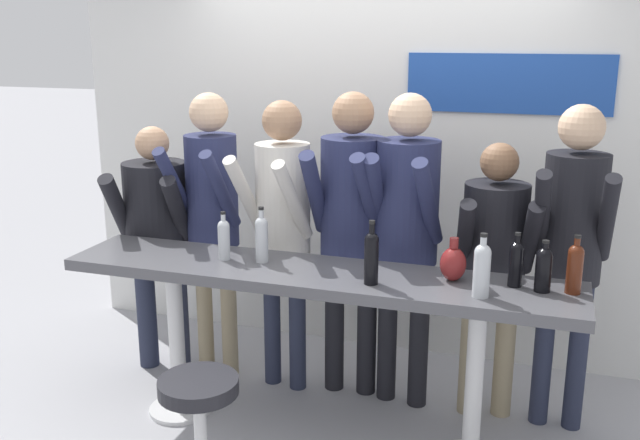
% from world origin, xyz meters
% --- Properties ---
extents(ground_plane, '(40.00, 40.00, 0.00)m').
position_xyz_m(ground_plane, '(0.00, 0.00, 0.00)').
color(ground_plane, '#9E9EA3').
extents(back_wall, '(4.30, 0.12, 2.71)m').
position_xyz_m(back_wall, '(0.01, 1.30, 1.36)').
color(back_wall, silver).
rests_on(back_wall, ground_plane).
extents(tasting_table, '(2.70, 0.52, 0.96)m').
position_xyz_m(tasting_table, '(0.00, 0.00, 0.81)').
color(tasting_table, '#4C4C51').
rests_on(tasting_table, ground_plane).
extents(bar_stool, '(0.39, 0.39, 0.62)m').
position_xyz_m(bar_stool, '(-0.33, -0.68, 0.41)').
color(bar_stool, silver).
rests_on(bar_stool, ground_plane).
extents(person_far_left, '(0.53, 0.60, 1.59)m').
position_xyz_m(person_far_left, '(-1.22, 0.48, 0.98)').
color(person_far_left, '#23283D').
rests_on(person_far_left, ground_plane).
extents(person_left, '(0.39, 0.53, 1.81)m').
position_xyz_m(person_left, '(-0.85, 0.52, 1.14)').
color(person_left, gray).
rests_on(person_left, ground_plane).
extents(person_center_left, '(0.43, 0.56, 1.78)m').
position_xyz_m(person_center_left, '(-0.37, 0.49, 1.12)').
color(person_center_left, '#23283D').
rests_on(person_center_left, ground_plane).
extents(person_center, '(0.46, 0.58, 1.83)m').
position_xyz_m(person_center, '(0.04, 0.55, 1.14)').
color(person_center, black).
rests_on(person_center, ground_plane).
extents(person_center_right, '(0.47, 0.59, 1.84)m').
position_xyz_m(person_center_right, '(0.37, 0.51, 1.15)').
color(person_center_right, black).
rests_on(person_center_right, ground_plane).
extents(person_right, '(0.47, 0.56, 1.59)m').
position_xyz_m(person_right, '(0.85, 0.53, 0.98)').
color(person_right, gray).
rests_on(person_right, ground_plane).
extents(person_far_right, '(0.39, 0.53, 1.80)m').
position_xyz_m(person_far_right, '(1.25, 0.52, 1.13)').
color(person_far_right, '#23283D').
rests_on(person_far_right, ground_plane).
extents(wine_bottle_0, '(0.07, 0.07, 0.30)m').
position_xyz_m(wine_bottle_0, '(-0.32, 0.05, 1.10)').
color(wine_bottle_0, '#B7BCC1').
rests_on(wine_bottle_0, tasting_table).
extents(wine_bottle_1, '(0.07, 0.07, 0.27)m').
position_xyz_m(wine_bottle_1, '(0.99, 0.08, 1.08)').
color(wine_bottle_1, black).
rests_on(wine_bottle_1, tasting_table).
extents(wine_bottle_2, '(0.07, 0.07, 0.29)m').
position_xyz_m(wine_bottle_2, '(1.26, 0.07, 1.09)').
color(wine_bottle_2, '#4C1E0F').
rests_on(wine_bottle_2, tasting_table).
extents(wine_bottle_3, '(0.06, 0.06, 0.27)m').
position_xyz_m(wine_bottle_3, '(-0.53, 0.02, 1.08)').
color(wine_bottle_3, '#B7BCC1').
rests_on(wine_bottle_3, tasting_table).
extents(wine_bottle_4, '(0.07, 0.07, 0.32)m').
position_xyz_m(wine_bottle_4, '(0.32, -0.11, 1.10)').
color(wine_bottle_4, black).
rests_on(wine_bottle_4, tasting_table).
extents(wine_bottle_5, '(0.08, 0.08, 0.31)m').
position_xyz_m(wine_bottle_5, '(0.85, -0.12, 1.10)').
color(wine_bottle_5, '#B7BCC1').
rests_on(wine_bottle_5, tasting_table).
extents(wine_bottle_6, '(0.08, 0.08, 0.25)m').
position_xyz_m(wine_bottle_6, '(1.12, 0.05, 1.08)').
color(wine_bottle_6, black).
rests_on(wine_bottle_6, tasting_table).
extents(decorative_vase, '(0.13, 0.13, 0.22)m').
position_xyz_m(decorative_vase, '(0.69, 0.07, 1.05)').
color(decorative_vase, maroon).
rests_on(decorative_vase, tasting_table).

